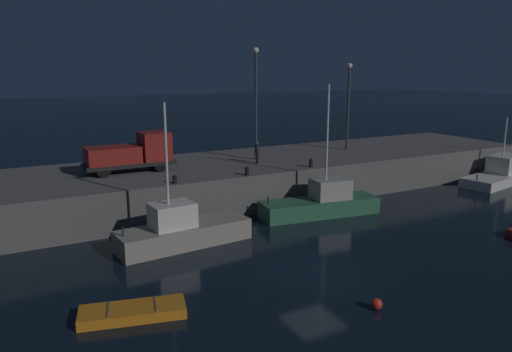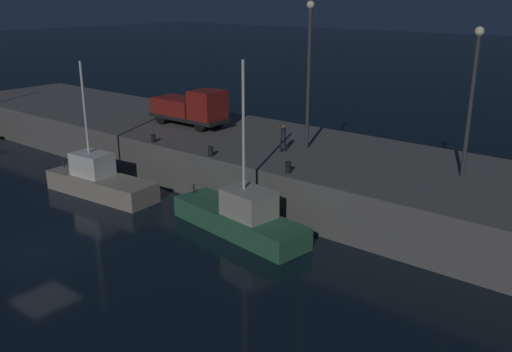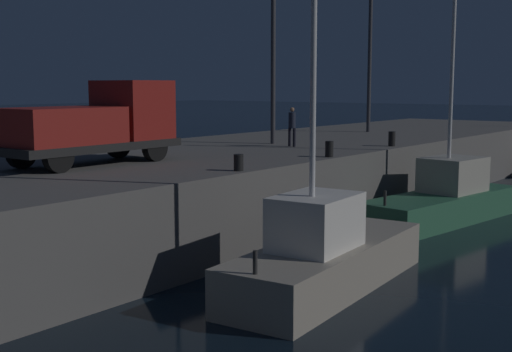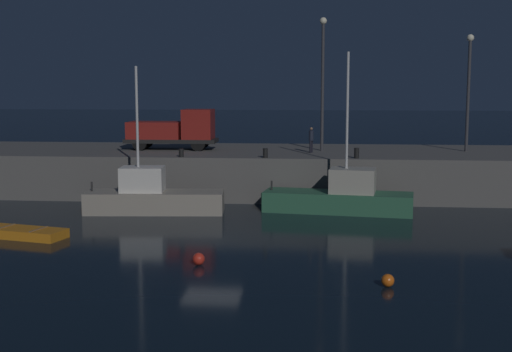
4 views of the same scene
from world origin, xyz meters
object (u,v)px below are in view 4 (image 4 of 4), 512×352
(fishing_boat_blue, at_px, (152,197))
(lamp_post_west, at_px, (323,74))
(lamp_post_east, at_px, (469,83))
(bollard_central, at_px, (265,153))
(fishing_boat_white, at_px, (341,197))
(dockworker, at_px, (311,138))
(utility_truck, at_px, (175,130))
(dinghy_orange_near, at_px, (22,233))
(bollard_east, at_px, (357,153))
(mooring_buoy_mid, at_px, (388,280))
(mooring_buoy_near, at_px, (199,259))
(bollard_west, at_px, (181,153))

(fishing_boat_blue, relative_size, lamp_post_west, 0.93)
(lamp_post_east, height_order, bollard_central, lamp_post_east)
(fishing_boat_white, relative_size, dockworker, 5.41)
(lamp_post_west, bearing_deg, utility_truck, -179.34)
(dinghy_orange_near, distance_m, bollard_east, 18.45)
(lamp_post_west, relative_size, utility_truck, 1.41)
(mooring_buoy_mid, xyz_separation_m, lamp_post_east, (6.79, 21.18, 6.64))
(mooring_buoy_mid, height_order, bollard_east, bollard_east)
(fishing_boat_white, xyz_separation_m, dockworker, (-1.68, 5.70, 2.67))
(utility_truck, bearing_deg, mooring_buoy_mid, -60.92)
(lamp_post_east, bearing_deg, mooring_buoy_near, -125.64)
(mooring_buoy_near, xyz_separation_m, mooring_buoy_mid, (6.80, -2.23, -0.01))
(lamp_post_east, bearing_deg, fishing_boat_blue, -154.57)
(dockworker, bearing_deg, mooring_buoy_mid, -81.70)
(bollard_central, bearing_deg, dinghy_orange_near, -135.55)
(mooring_buoy_mid, height_order, utility_truck, utility_truck)
(utility_truck, bearing_deg, lamp_post_west, 0.66)
(fishing_boat_white, relative_size, dinghy_orange_near, 2.00)
(mooring_buoy_near, height_order, mooring_buoy_mid, mooring_buoy_near)
(mooring_buoy_mid, relative_size, lamp_post_east, 0.06)
(bollard_west, bearing_deg, fishing_boat_white, -15.07)
(fishing_boat_blue, distance_m, bollard_west, 4.11)
(fishing_boat_white, xyz_separation_m, lamp_post_east, (7.94, 7.48, 6.03))
(fishing_boat_white, height_order, dinghy_orange_near, fishing_boat_white)
(fishing_boat_white, bearing_deg, dockworker, 106.45)
(mooring_buoy_near, height_order, dockworker, dockworker)
(utility_truck, height_order, bollard_east, utility_truck)
(lamp_post_west, xyz_separation_m, bollard_east, (1.94, -4.49, -4.50))
(fishing_boat_white, height_order, dockworker, fishing_boat_white)
(fishing_boat_blue, height_order, utility_truck, fishing_boat_blue)
(bollard_west, bearing_deg, lamp_post_west, 30.18)
(dinghy_orange_near, bearing_deg, lamp_post_west, 47.73)
(bollard_central, bearing_deg, fishing_boat_blue, -149.12)
(fishing_boat_white, xyz_separation_m, utility_truck, (-10.37, 7.01, 3.04))
(dinghy_orange_near, xyz_separation_m, utility_truck, (3.92, 14.48, 3.66))
(fishing_boat_white, height_order, lamp_post_west, lamp_post_west)
(dinghy_orange_near, xyz_separation_m, dockworker, (12.61, 13.17, 3.30))
(lamp_post_west, height_order, lamp_post_east, lamp_post_west)
(fishing_boat_blue, bearing_deg, lamp_post_west, 42.37)
(bollard_west, bearing_deg, bollard_east, 1.06)
(utility_truck, bearing_deg, bollard_west, -74.15)
(lamp_post_west, xyz_separation_m, utility_truck, (-9.34, -0.11, -3.55))
(dinghy_orange_near, bearing_deg, bollard_central, 44.45)
(dinghy_orange_near, distance_m, mooring_buoy_near, 9.52)
(dinghy_orange_near, height_order, bollard_central, bollard_central)
(fishing_boat_white, distance_m, mooring_buoy_near, 12.80)
(mooring_buoy_mid, bearing_deg, lamp_post_east, 72.22)
(mooring_buoy_mid, relative_size, bollard_east, 0.74)
(utility_truck, bearing_deg, lamp_post_east, 1.47)
(mooring_buoy_mid, xyz_separation_m, bollard_west, (-10.22, 16.14, 2.63))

